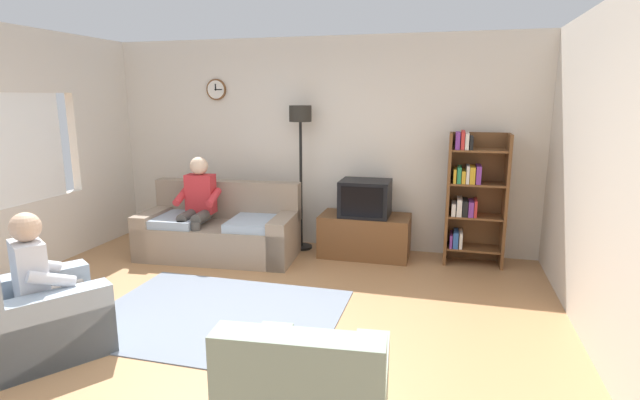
{
  "coord_description": "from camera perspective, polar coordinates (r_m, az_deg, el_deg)",
  "views": [
    {
      "loc": [
        1.67,
        -3.53,
        1.95
      ],
      "look_at": [
        0.42,
        1.18,
        0.92
      ],
      "focal_mm": 27.3,
      "sensor_mm": 36.0,
      "label": 1
    }
  ],
  "objects": [
    {
      "name": "person_on_couch",
      "position": [
        6.11,
        -14.18,
        -0.22
      ],
      "size": [
        0.53,
        0.56,
        1.24
      ],
      "color": "red",
      "rests_on": "ground_plane"
    },
    {
      "name": "ground_plane",
      "position": [
        4.37,
        -9.69,
        -14.75
      ],
      "size": [
        12.0,
        12.0,
        0.0
      ],
      "primitive_type": "plane",
      "color": "#B27F51"
    },
    {
      "name": "tv_stand",
      "position": [
        6.1,
        5.27,
        -4.16
      ],
      "size": [
        1.1,
        0.56,
        0.52
      ],
      "color": "brown",
      "rests_on": "ground_plane"
    },
    {
      "name": "bookshelf",
      "position": [
        5.97,
        17.37,
        0.53
      ],
      "size": [
        0.68,
        0.36,
        1.58
      ],
      "color": "brown",
      "rests_on": "ground_plane"
    },
    {
      "name": "person_in_left_armchair",
      "position": [
        4.32,
        -29.57,
        -7.78
      ],
      "size": [
        0.61,
        0.64,
        1.12
      ],
      "color": "silver",
      "rests_on": "ground_plane"
    },
    {
      "name": "area_rug",
      "position": [
        4.65,
        -12.01,
        -13.05
      ],
      "size": [
        2.2,
        1.7,
        0.01
      ],
      "primitive_type": "cube",
      "color": "slate",
      "rests_on": "ground_plane"
    },
    {
      "name": "floor_lamp",
      "position": [
        6.17,
        -2.3,
        7.31
      ],
      "size": [
        0.28,
        0.28,
        1.85
      ],
      "color": "black",
      "rests_on": "ground_plane"
    },
    {
      "name": "back_wall_assembly",
      "position": [
        6.44,
        -0.28,
        6.63
      ],
      "size": [
        6.2,
        0.17,
        2.7
      ],
      "color": "silver",
      "rests_on": "ground_plane"
    },
    {
      "name": "right_wall",
      "position": [
        3.77,
        32.98,
        0.88
      ],
      "size": [
        0.12,
        5.8,
        2.7
      ],
      "primitive_type": "cube",
      "color": "silver",
      "rests_on": "ground_plane"
    },
    {
      "name": "armchair_near_window",
      "position": [
        4.42,
        -30.3,
        -11.82
      ],
      "size": [
        1.16,
        1.18,
        0.9
      ],
      "color": "#9EADBC",
      "rests_on": "ground_plane"
    },
    {
      "name": "tv",
      "position": [
        5.96,
        5.31,
        0.22
      ],
      "size": [
        0.6,
        0.49,
        0.44
      ],
      "color": "black",
      "rests_on": "tv_stand"
    },
    {
      "name": "couch",
      "position": [
        6.19,
        -11.64,
        -3.62
      ],
      "size": [
        1.96,
        1.02,
        0.9
      ],
      "color": "gray",
      "rests_on": "ground_plane"
    }
  ]
}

